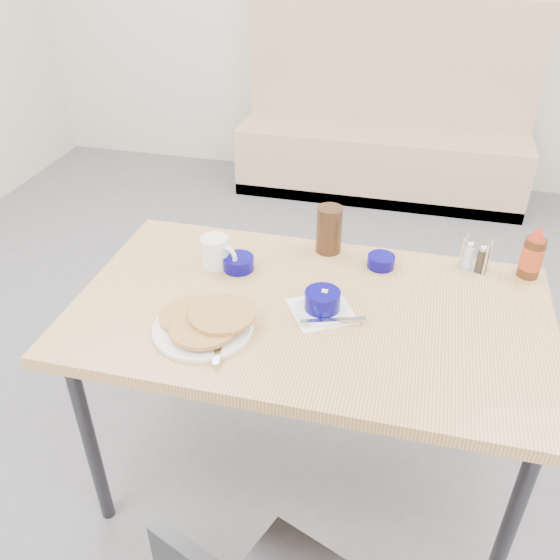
% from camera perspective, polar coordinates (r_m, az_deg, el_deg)
% --- Properties ---
extents(ground, '(6.00, 6.00, 0.00)m').
position_cam_1_polar(ground, '(2.15, 0.84, -23.31)').
color(ground, slate).
rests_on(ground, ground).
extents(booth_bench, '(1.90, 0.56, 1.22)m').
position_cam_1_polar(booth_bench, '(4.19, 9.82, 13.07)').
color(booth_bench, tan).
rests_on(booth_bench, ground).
extents(dining_table, '(1.40, 0.80, 0.76)m').
position_cam_1_polar(dining_table, '(1.79, 2.85, -4.31)').
color(dining_table, tan).
rests_on(dining_table, ground).
extents(pancake_plate, '(0.28, 0.29, 0.05)m').
position_cam_1_polar(pancake_plate, '(1.67, -7.29, -4.18)').
color(pancake_plate, white).
rests_on(pancake_plate, dining_table).
extents(coffee_mug, '(0.13, 0.09, 0.10)m').
position_cam_1_polar(coffee_mug, '(1.93, -6.17, 2.72)').
color(coffee_mug, white).
rests_on(coffee_mug, dining_table).
extents(grits_setting, '(0.25, 0.23, 0.07)m').
position_cam_1_polar(grits_setting, '(1.72, 4.11, -2.26)').
color(grits_setting, white).
rests_on(grits_setting, dining_table).
extents(creamer_bowl, '(0.10, 0.10, 0.04)m').
position_cam_1_polar(creamer_bowl, '(1.92, -4.01, 1.63)').
color(creamer_bowl, '#080463').
rests_on(creamer_bowl, dining_table).
extents(butter_bowl, '(0.09, 0.09, 0.04)m').
position_cam_1_polar(butter_bowl, '(1.96, 9.70, 1.78)').
color(butter_bowl, '#080463').
rests_on(butter_bowl, dining_table).
extents(amber_tumbler, '(0.09, 0.09, 0.16)m').
position_cam_1_polar(amber_tumbler, '(1.99, 4.75, 4.86)').
color(amber_tumbler, '#352110').
rests_on(amber_tumbler, dining_table).
extents(condiment_caddy, '(0.11, 0.08, 0.11)m').
position_cam_1_polar(condiment_caddy, '(2.01, 18.23, 2.00)').
color(condiment_caddy, silver).
rests_on(condiment_caddy, dining_table).
extents(syrup_bottle, '(0.07, 0.07, 0.18)m').
position_cam_1_polar(syrup_bottle, '(2.02, 23.13, 2.26)').
color(syrup_bottle, '#47230F').
rests_on(syrup_bottle, dining_table).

